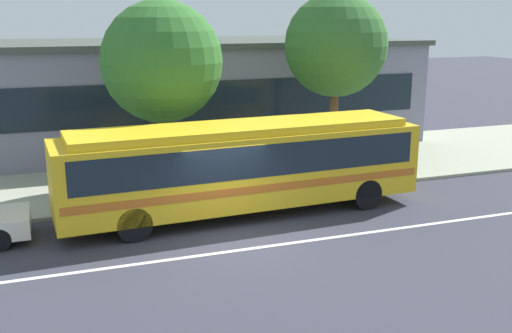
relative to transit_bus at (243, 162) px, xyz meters
The scene contains 9 objects.
ground_plane 2.83m from the transit_bus, 114.92° to the right, with size 120.00×120.00×0.00m, color #353542.
sidewalk_slab 5.67m from the transit_bus, 100.19° to the left, with size 60.00×8.00×0.12m, color #9B9F88.
lane_stripe_center 3.46m from the transit_bus, 108.53° to the right, with size 56.00×0.16×0.01m, color silver.
transit_bus is the anchor object (origin of this frame).
pedestrian_waiting_near_sign 2.51m from the transit_bus, 128.12° to the left, with size 0.43×0.43×1.61m.
bus_stop_sign 5.23m from the transit_bus, 22.49° to the left, with size 0.08×0.44×2.46m.
street_tree_near_stop 4.90m from the transit_bus, 116.13° to the left, with size 4.21×4.21×6.56m.
street_tree_mid_block 7.41m from the transit_bus, 38.18° to the left, with size 4.03×4.03×6.89m.
station_building 11.22m from the transit_bus, 85.15° to the left, with size 21.97×8.44×4.98m.
Camera 1 is at (-4.82, -15.09, 6.14)m, focal length 42.01 mm.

